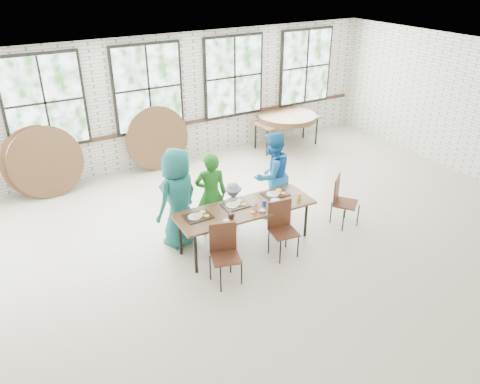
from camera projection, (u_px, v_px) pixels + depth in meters
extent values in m
plane|color=beige|center=(252.00, 257.00, 7.85)|extent=(12.00, 12.00, 0.00)
plane|color=white|center=(255.00, 78.00, 6.49)|extent=(12.00, 12.00, 0.00)
plane|color=silver|center=(149.00, 104.00, 10.63)|extent=(12.00, 0.00, 12.00)
cube|color=#422819|center=(152.00, 129.00, 10.88)|extent=(11.80, 0.05, 0.08)
cube|color=black|center=(45.00, 102.00, 9.42)|extent=(1.62, 0.05, 1.97)
cube|color=white|center=(45.00, 103.00, 9.39)|extent=(1.50, 0.01, 1.85)
cube|color=black|center=(148.00, 88.00, 10.41)|extent=(1.62, 0.05, 1.97)
cube|color=white|center=(149.00, 89.00, 10.39)|extent=(1.50, 0.01, 1.85)
cube|color=black|center=(234.00, 77.00, 11.41)|extent=(1.62, 0.05, 1.97)
cube|color=white|center=(235.00, 77.00, 11.38)|extent=(1.50, 0.01, 1.85)
cube|color=black|center=(306.00, 67.00, 12.40)|extent=(1.62, 0.05, 1.97)
cube|color=white|center=(306.00, 67.00, 12.37)|extent=(1.50, 0.01, 1.85)
cube|color=brown|center=(245.00, 209.00, 7.87)|extent=(2.43, 0.90, 0.04)
cylinder|color=black|center=(196.00, 254.00, 7.32)|extent=(0.05, 0.05, 0.70)
cylinder|color=black|center=(180.00, 236.00, 7.78)|extent=(0.05, 0.05, 0.70)
cylinder|color=black|center=(306.00, 219.00, 8.29)|extent=(0.05, 0.05, 0.70)
cylinder|color=black|center=(286.00, 205.00, 8.75)|extent=(0.05, 0.05, 0.70)
cube|color=#4B2819|center=(226.00, 258.00, 7.05)|extent=(0.52, 0.51, 0.03)
cube|color=#4B2819|center=(223.00, 237.00, 7.11)|extent=(0.41, 0.15, 0.50)
cylinder|color=black|center=(221.00, 280.00, 6.95)|extent=(0.02, 0.02, 0.44)
cylinder|color=black|center=(210.00, 268.00, 7.21)|extent=(0.02, 0.02, 0.44)
cylinder|color=black|center=(242.00, 272.00, 7.11)|extent=(0.02, 0.02, 0.44)
cylinder|color=black|center=(231.00, 261.00, 7.37)|extent=(0.02, 0.02, 0.44)
cube|color=#4B2819|center=(284.00, 232.00, 7.70)|extent=(0.48, 0.46, 0.03)
cube|color=#4B2819|center=(279.00, 214.00, 7.74)|extent=(0.42, 0.09, 0.50)
cylinder|color=black|center=(280.00, 252.00, 7.59)|extent=(0.02, 0.02, 0.44)
cylinder|color=black|center=(269.00, 242.00, 7.85)|extent=(0.02, 0.02, 0.44)
cylinder|color=black|center=(298.00, 246.00, 7.75)|extent=(0.02, 0.02, 0.44)
cylinder|color=black|center=(286.00, 236.00, 8.01)|extent=(0.02, 0.02, 0.44)
cube|color=#4B2819|center=(346.00, 203.00, 8.60)|extent=(0.58, 0.57, 0.03)
cube|color=#4B2819|center=(337.00, 190.00, 8.54)|extent=(0.35, 0.28, 0.50)
cylinder|color=black|center=(343.00, 221.00, 8.49)|extent=(0.02, 0.02, 0.44)
cylinder|color=black|center=(331.00, 213.00, 8.75)|extent=(0.02, 0.02, 0.44)
cylinder|color=black|center=(358.00, 216.00, 8.65)|extent=(0.02, 0.02, 0.44)
cylinder|color=black|center=(346.00, 208.00, 8.91)|extent=(0.02, 0.02, 0.44)
imported|color=#1D6F6C|center=(178.00, 198.00, 7.87)|extent=(1.01, 0.86, 1.75)
imported|color=#1B671B|center=(211.00, 195.00, 8.20)|extent=(0.66, 0.54, 1.55)
imported|color=#16133C|center=(233.00, 205.00, 8.55)|extent=(0.65, 0.50, 0.89)
imported|color=#1969B0|center=(272.00, 176.00, 8.75)|extent=(0.91, 0.76, 1.68)
cube|color=brown|center=(287.00, 120.00, 12.05)|extent=(1.86, 0.92, 0.04)
cylinder|color=black|center=(267.00, 142.00, 11.66)|extent=(0.04, 0.04, 0.70)
cylinder|color=black|center=(255.00, 136.00, 12.08)|extent=(0.04, 0.04, 0.70)
cylinder|color=black|center=(316.00, 132.00, 12.36)|extent=(0.04, 0.04, 0.70)
cylinder|color=black|center=(304.00, 126.00, 12.79)|extent=(0.04, 0.04, 0.70)
cube|color=black|center=(198.00, 217.00, 7.56)|extent=(0.44, 0.33, 0.02)
cube|color=black|center=(235.00, 205.00, 7.91)|extent=(0.44, 0.33, 0.02)
cube|color=black|center=(275.00, 194.00, 8.28)|extent=(0.44, 0.33, 0.02)
cylinder|color=black|center=(231.00, 216.00, 7.51)|extent=(0.09, 0.09, 0.09)
cube|color=red|center=(255.00, 208.00, 7.72)|extent=(0.07, 0.07, 0.11)
cylinder|color=#1836B4|center=(264.00, 203.00, 7.89)|extent=(0.07, 0.07, 0.10)
cylinder|color=orange|center=(299.00, 196.00, 8.10)|extent=(0.07, 0.07, 0.11)
cylinder|color=white|center=(276.00, 203.00, 7.90)|extent=(0.17, 0.17, 0.10)
ellipsoid|color=white|center=(226.00, 221.00, 7.42)|extent=(0.11, 0.11, 0.05)
ellipsoid|color=white|center=(262.00, 210.00, 7.71)|extent=(0.11, 0.11, 0.05)
cylinder|color=brown|center=(287.00, 119.00, 12.04)|extent=(1.50, 1.50, 0.04)
cylinder|color=brown|center=(287.00, 117.00, 12.02)|extent=(1.50, 1.50, 0.04)
cylinder|color=brown|center=(287.00, 115.00, 12.00)|extent=(1.50, 1.50, 0.04)
cylinder|color=brown|center=(39.00, 162.00, 9.60)|extent=(1.50, 0.38, 1.47)
cylinder|color=brown|center=(46.00, 162.00, 9.58)|extent=(1.50, 0.38, 1.47)
cylinder|color=brown|center=(158.00, 139.00, 10.77)|extent=(1.50, 0.23, 1.49)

